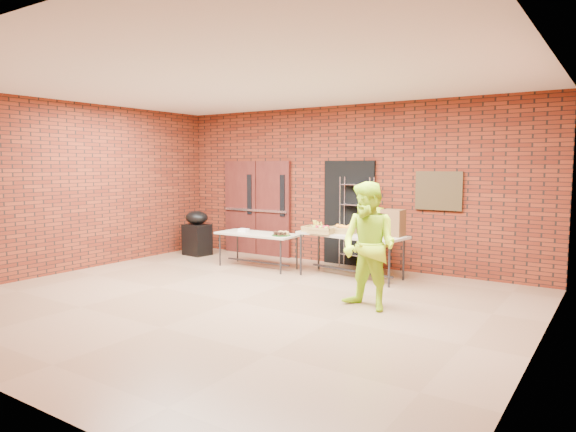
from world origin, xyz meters
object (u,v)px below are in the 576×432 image
(coffee_dispenser, at_px, (393,223))
(volunteer_man, at_px, (369,246))
(table_right, at_px, (351,237))
(wire_rack, at_px, (356,222))
(covered_grill, at_px, (197,233))
(table_left, at_px, (258,236))
(volunteer_woman, at_px, (374,231))

(coffee_dispenser, xyz_separation_m, volunteer_man, (0.38, -1.80, -0.13))
(table_right, xyz_separation_m, coffee_dispenser, (0.73, 0.12, 0.30))
(wire_rack, xyz_separation_m, coffee_dispenser, (1.07, -0.78, 0.13))
(table_right, relative_size, covered_grill, 2.04)
(table_left, distance_m, volunteer_man, 3.40)
(volunteer_woman, bearing_deg, covered_grill, 0.44)
(wire_rack, bearing_deg, volunteer_woman, -18.22)
(coffee_dispenser, bearing_deg, table_right, -170.36)
(table_left, distance_m, covered_grill, 2.02)
(wire_rack, relative_size, volunteer_woman, 1.16)
(table_left, height_order, coffee_dispenser, coffee_dispenser)
(table_left, xyz_separation_m, covered_grill, (-1.98, 0.38, -0.13))
(wire_rack, height_order, table_right, wire_rack)
(wire_rack, distance_m, covered_grill, 3.68)
(table_right, bearing_deg, table_left, -166.48)
(wire_rack, height_order, table_left, wire_rack)
(table_left, xyz_separation_m, volunteer_man, (3.05, -1.48, 0.27))
(volunteer_man, bearing_deg, table_right, 136.57)
(table_right, xyz_separation_m, volunteer_man, (1.11, -1.67, 0.16))
(coffee_dispenser, height_order, covered_grill, coffee_dispenser)
(covered_grill, bearing_deg, wire_rack, 16.85)
(wire_rack, distance_m, table_left, 1.96)
(table_left, relative_size, covered_grill, 1.68)
(volunteer_woman, distance_m, volunteer_man, 2.56)
(wire_rack, height_order, coffee_dispenser, wire_rack)
(table_right, relative_size, volunteer_woman, 1.32)
(covered_grill, bearing_deg, table_right, 2.82)
(wire_rack, relative_size, covered_grill, 1.80)
(table_right, relative_size, volunteer_man, 1.13)
(table_left, height_order, volunteer_woman, volunteer_woman)
(table_right, relative_size, coffee_dispenser, 4.42)
(wire_rack, bearing_deg, volunteer_man, -53.70)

